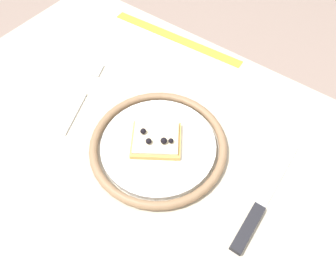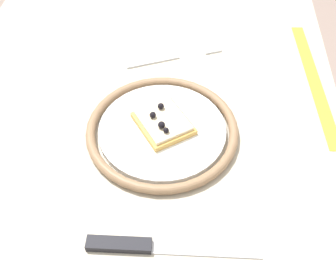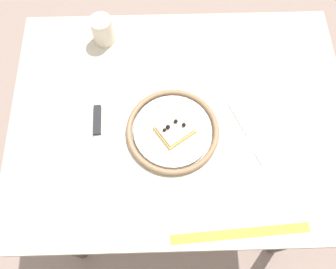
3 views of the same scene
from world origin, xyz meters
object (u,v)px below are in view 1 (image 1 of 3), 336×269
Objects in this scene: fork at (83,96)px; measuring_tape at (176,38)px; pizza_slice_near at (156,140)px; plate at (158,145)px; dining_table at (137,186)px; knife at (256,212)px.

fork is 0.55× the size of measuring_tape.
pizza_slice_near reaches higher than fork.
fork reaches higher than measuring_tape.
plate is 0.21m from fork.
knife is at bearing 10.43° from dining_table.
plate reaches higher than dining_table.
pizza_slice_near is 0.34× the size of measuring_tape.
measuring_tape is (-0.14, 0.33, 0.11)m from dining_table.
knife is at bearing -41.47° from measuring_tape.
knife is 0.69× the size of measuring_tape.
plate is 0.32m from measuring_tape.
measuring_tape is at bearing 112.47° from dining_table.
fork is (-0.21, 0.01, -0.01)m from plate.
dining_table is 0.14m from pizza_slice_near.
plate is at bearing -64.01° from measuring_tape.
pizza_slice_near is at bearing 169.28° from plate.
plate is at bearing -1.99° from fork.
knife reaches higher than dining_table.
plate reaches higher than knife.
dining_table is 5.05× the size of fork.
fork reaches higher than dining_table.
pizza_slice_near reaches higher than plate.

